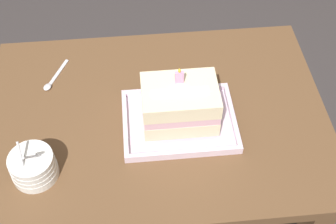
{
  "coord_description": "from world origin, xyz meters",
  "views": [
    {
      "loc": [
        -0.05,
        -0.79,
        1.67
      ],
      "look_at": [
        0.03,
        -0.02,
        0.73
      ],
      "focal_mm": 48.32,
      "sensor_mm": 36.0,
      "label": 1
    }
  ],
  "objects_px": {
    "serving_spoon_near_tray": "(51,82)",
    "foil_tray": "(179,122)",
    "bowl_stack": "(33,166)",
    "birthday_cake": "(180,104)"
  },
  "relations": [
    {
      "from": "birthday_cake",
      "to": "bowl_stack",
      "type": "height_order",
      "value": "birthday_cake"
    },
    {
      "from": "bowl_stack",
      "to": "foil_tray",
      "type": "bearing_deg",
      "value": 18.55
    },
    {
      "from": "foil_tray",
      "to": "birthday_cake",
      "type": "bearing_deg",
      "value": 90.0
    },
    {
      "from": "serving_spoon_near_tray",
      "to": "birthday_cake",
      "type": "bearing_deg",
      "value": -27.73
    },
    {
      "from": "bowl_stack",
      "to": "serving_spoon_near_tray",
      "type": "relative_size",
      "value": 0.93
    },
    {
      "from": "serving_spoon_near_tray",
      "to": "foil_tray",
      "type": "bearing_deg",
      "value": -27.73
    },
    {
      "from": "foil_tray",
      "to": "bowl_stack",
      "type": "bearing_deg",
      "value": -161.45
    },
    {
      "from": "foil_tray",
      "to": "bowl_stack",
      "type": "xyz_separation_m",
      "value": [
        -0.37,
        -0.12,
        0.03
      ]
    },
    {
      "from": "foil_tray",
      "to": "bowl_stack",
      "type": "distance_m",
      "value": 0.39
    },
    {
      "from": "bowl_stack",
      "to": "serving_spoon_near_tray",
      "type": "height_order",
      "value": "bowl_stack"
    }
  ]
}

